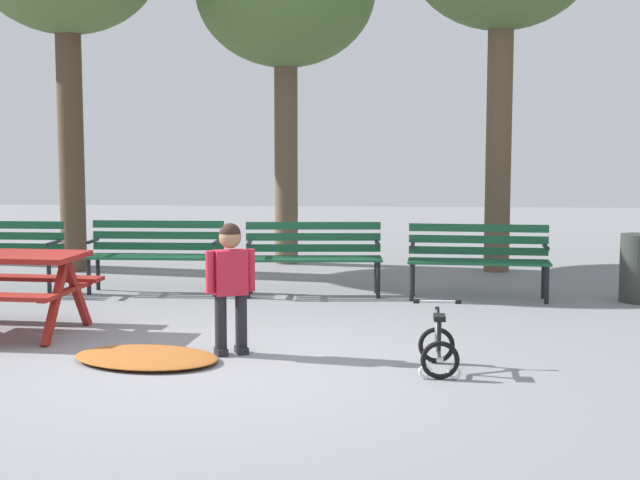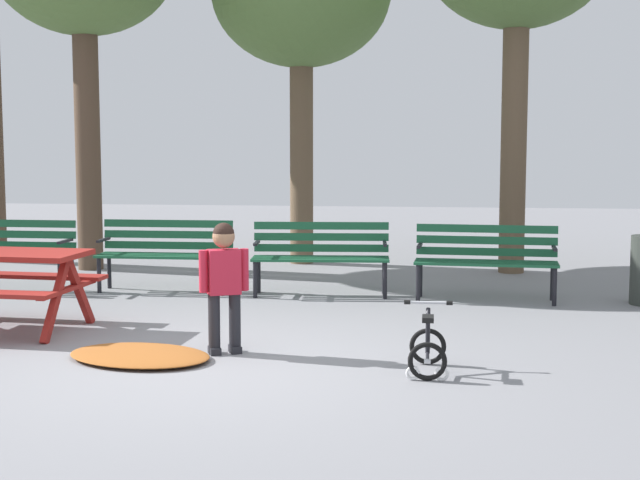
{
  "view_description": "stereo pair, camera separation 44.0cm",
  "coord_description": "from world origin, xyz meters",
  "px_view_note": "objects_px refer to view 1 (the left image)",
  "views": [
    {
      "loc": [
        1.45,
        -7.31,
        1.84
      ],
      "look_at": [
        0.79,
        1.75,
        0.85
      ],
      "focal_mm": 52.48,
      "sensor_mm": 36.0,
      "label": 1
    },
    {
      "loc": [
        1.88,
        -7.27,
        1.84
      ],
      "look_at": [
        0.79,
        1.75,
        0.85
      ],
      "focal_mm": 52.48,
      "sensor_mm": 36.0,
      "label": 2
    }
  ],
  "objects_px": {
    "park_bench_far_right": "(478,255)",
    "trash_bin": "(640,268)",
    "child_standing": "(231,277)",
    "kids_bicycle": "(438,346)",
    "park_bench_right": "(313,252)",
    "park_bench_left": "(156,250)"
  },
  "relations": [
    {
      "from": "park_bench_left",
      "to": "kids_bicycle",
      "type": "xyz_separation_m",
      "value": [
        3.17,
        -3.62,
        -0.31
      ]
    },
    {
      "from": "park_bench_far_right",
      "to": "trash_bin",
      "type": "height_order",
      "value": "park_bench_far_right"
    },
    {
      "from": "park_bench_far_right",
      "to": "kids_bicycle",
      "type": "xyz_separation_m",
      "value": [
        -0.64,
        -3.43,
        -0.31
      ]
    },
    {
      "from": "park_bench_right",
      "to": "park_bench_far_right",
      "type": "distance_m",
      "value": 1.92
    },
    {
      "from": "park_bench_right",
      "to": "park_bench_left",
      "type": "bearing_deg",
      "value": 178.34
    },
    {
      "from": "park_bench_far_right",
      "to": "child_standing",
      "type": "bearing_deg",
      "value": -128.6
    },
    {
      "from": "park_bench_right",
      "to": "child_standing",
      "type": "distance_m",
      "value": 3.15
    },
    {
      "from": "park_bench_right",
      "to": "child_standing",
      "type": "xyz_separation_m",
      "value": [
        -0.46,
        -3.11,
        0.16
      ]
    },
    {
      "from": "park_bench_left",
      "to": "child_standing",
      "type": "height_order",
      "value": "child_standing"
    },
    {
      "from": "park_bench_right",
      "to": "trash_bin",
      "type": "relative_size",
      "value": 2.13
    },
    {
      "from": "park_bench_right",
      "to": "trash_bin",
      "type": "distance_m",
      "value": 3.72
    },
    {
      "from": "park_bench_far_right",
      "to": "kids_bicycle",
      "type": "distance_m",
      "value": 3.5
    },
    {
      "from": "park_bench_far_right",
      "to": "kids_bicycle",
      "type": "relative_size",
      "value": 2.9
    },
    {
      "from": "park_bench_right",
      "to": "park_bench_far_right",
      "type": "relative_size",
      "value": 1.0
    },
    {
      "from": "park_bench_left",
      "to": "kids_bicycle",
      "type": "distance_m",
      "value": 4.82
    },
    {
      "from": "park_bench_far_right",
      "to": "child_standing",
      "type": "xyz_separation_m",
      "value": [
        -2.37,
        -2.97,
        0.16
      ]
    },
    {
      "from": "park_bench_left",
      "to": "park_bench_right",
      "type": "xyz_separation_m",
      "value": [
        1.89,
        -0.05,
        0.0
      ]
    },
    {
      "from": "park_bench_far_right",
      "to": "trash_bin",
      "type": "distance_m",
      "value": 1.81
    },
    {
      "from": "kids_bicycle",
      "to": "park_bench_right",
      "type": "bearing_deg",
      "value": 109.68
    },
    {
      "from": "child_standing",
      "to": "kids_bicycle",
      "type": "distance_m",
      "value": 1.85
    },
    {
      "from": "trash_bin",
      "to": "child_standing",
      "type": "bearing_deg",
      "value": -145.21
    },
    {
      "from": "park_bench_left",
      "to": "kids_bicycle",
      "type": "bearing_deg",
      "value": -48.81
    }
  ]
}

